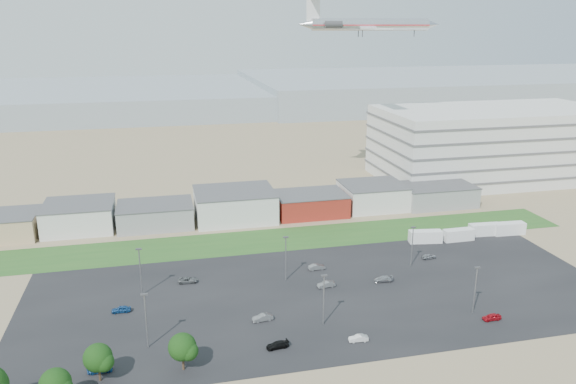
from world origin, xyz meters
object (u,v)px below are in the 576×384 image
object	(u,v)px
parked_car_9	(188,280)
parked_car_13	(358,338)
parked_car_2	(492,317)
parked_car_4	(263,317)
parked_car_11	(317,267)
parked_car_12	(383,279)
parked_car_7	(326,284)
box_trailer_a	(425,237)
parked_car_5	(121,309)
parked_car_10	(100,369)
parked_car_8	(429,256)
parked_car_3	(277,345)
airliner	(370,24)

from	to	relation	value
parked_car_9	parked_car_13	bearing A→B (deg)	-132.27
parked_car_2	parked_car_4	xyz separation A→B (m)	(-41.81, 9.49, 0.03)
parked_car_11	parked_car_13	distance (m)	30.50
parked_car_12	parked_car_7	bearing A→B (deg)	-86.51
parked_car_2	box_trailer_a	bearing A→B (deg)	170.62
parked_car_2	parked_car_5	distance (m)	70.29
parked_car_11	parked_car_12	bearing A→B (deg)	-130.44
parked_car_10	parked_car_13	size ratio (longest dim) A/B	1.13
parked_car_8	parked_car_10	distance (m)	77.64
parked_car_4	parked_car_7	xyz separation A→B (m)	(15.61, 10.72, -0.01)
parked_car_3	parked_car_10	world-z (taller)	parked_car_3
airliner	parked_car_12	world-z (taller)	airliner
parked_car_5	parked_car_10	size ratio (longest dim) A/B	0.93
parked_car_3	parked_car_7	xyz separation A→B (m)	(14.85, 20.38, 0.06)
parked_car_7	parked_car_13	size ratio (longest dim) A/B	1.12
parked_car_9	parked_car_12	world-z (taller)	parked_car_12
parked_car_2	parked_car_9	world-z (taller)	parked_car_2
box_trailer_a	parked_car_11	bearing A→B (deg)	-153.98
airliner	parked_car_4	world-z (taller)	airliner
parked_car_7	parked_car_8	world-z (taller)	parked_car_7
parked_car_2	parked_car_7	xyz separation A→B (m)	(-26.21, 20.20, 0.02)
parked_car_8	parked_car_9	world-z (taller)	parked_car_8
box_trailer_a	parked_car_13	world-z (taller)	box_trailer_a
parked_car_10	parked_car_11	world-z (taller)	parked_car_11
parked_car_2	parked_car_8	distance (m)	29.09
parked_car_2	parked_car_4	distance (m)	42.88
parked_car_3	parked_car_4	bearing A→B (deg)	177.58
airliner	parked_car_3	bearing A→B (deg)	-115.99
box_trailer_a	parked_car_4	size ratio (longest dim) A/B	2.13
parked_car_8	parked_car_9	distance (m)	56.21
parked_car_2	parked_car_12	size ratio (longest dim) A/B	0.87
parked_car_11	parked_car_12	xyz separation A→B (m)	(12.24, -9.20, -0.04)
parked_car_7	parked_car_4	bearing A→B (deg)	-61.12
parked_car_4	parked_car_3	bearing A→B (deg)	-2.28
parked_car_5	parked_car_11	size ratio (longest dim) A/B	0.94
parked_car_11	parked_car_2	bearing A→B (deg)	-142.14
parked_car_4	parked_car_11	size ratio (longest dim) A/B	1.01
airliner	parked_car_5	size ratio (longest dim) A/B	12.91
parked_car_7	parked_car_12	distance (m)	12.76
parked_car_12	airliner	bearing A→B (deg)	167.18
parked_car_3	box_trailer_a	bearing A→B (deg)	122.97
airliner	parked_car_13	xyz separation A→B (m)	(-35.85, -93.12, -52.59)
parked_car_4	parked_car_10	size ratio (longest dim) A/B	1.00
parked_car_2	parked_car_8	bearing A→B (deg)	175.48
airliner	parked_car_12	distance (m)	91.81
parked_car_4	parked_car_8	size ratio (longest dim) A/B	1.13
parked_car_2	parked_car_13	distance (m)	26.87
parked_car_11	parked_car_13	size ratio (longest dim) A/B	1.12
parked_car_2	parked_car_3	xyz separation A→B (m)	(-41.05, -0.17, -0.04)
parked_car_5	parked_car_9	size ratio (longest dim) A/B	0.87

